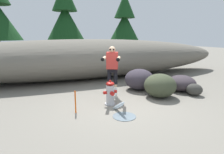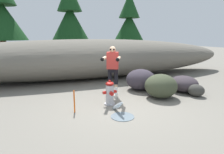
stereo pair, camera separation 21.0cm
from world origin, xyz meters
TOP-DOWN VIEW (x-y plane):
  - ground_plane at (0.00, 0.00)m, footprint 56.00×56.00m
  - dirt_embankment at (0.00, 4.09)m, footprint 15.49×3.20m
  - fire_hydrant at (-0.30, 0.14)m, footprint 0.41×0.36m
  - hydrant_water_jet at (-0.30, -0.54)m, footprint 0.59×1.11m
  - utility_worker at (0.03, 0.78)m, footprint 0.80×1.04m
  - boulder_large at (1.33, 1.27)m, footprint 1.24×1.24m
  - boulder_mid at (2.68, 0.53)m, footprint 1.38×1.40m
  - boulder_small at (1.48, 0.20)m, footprint 1.27×1.28m
  - boulder_outlier at (2.66, -0.10)m, footprint 0.68×0.69m
  - pine_tree_far_left at (-4.20, 8.64)m, footprint 2.95×2.95m
  - pine_tree_left at (0.11, 9.99)m, footprint 2.76×2.76m
  - pine_tree_center at (4.36, 8.86)m, footprint 2.43×2.43m
  - survey_stake at (-1.37, -0.11)m, footprint 0.04×0.04m

SIDE VIEW (x-z plane):
  - ground_plane at x=0.00m, z-range -0.04..0.00m
  - hydrant_water_jet at x=-0.30m, z-range -0.19..0.38m
  - boulder_outlier at x=2.66m, z-range 0.00..0.40m
  - boulder_mid at x=2.68m, z-range 0.00..0.57m
  - survey_stake at x=-1.37m, z-range 0.00..0.60m
  - fire_hydrant at x=-0.30m, z-range -0.03..0.70m
  - boulder_large at x=1.33m, z-range 0.00..0.77m
  - boulder_small at x=1.48m, z-range 0.00..0.77m
  - dirt_embankment at x=0.00m, z-range 0.00..1.83m
  - utility_worker at x=0.03m, z-range 0.23..1.88m
  - pine_tree_center at x=4.36m, z-range 0.40..5.57m
  - pine_tree_left at x=0.11m, z-range 0.44..6.30m
  - pine_tree_far_left at x=-4.20m, z-range 0.50..6.36m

